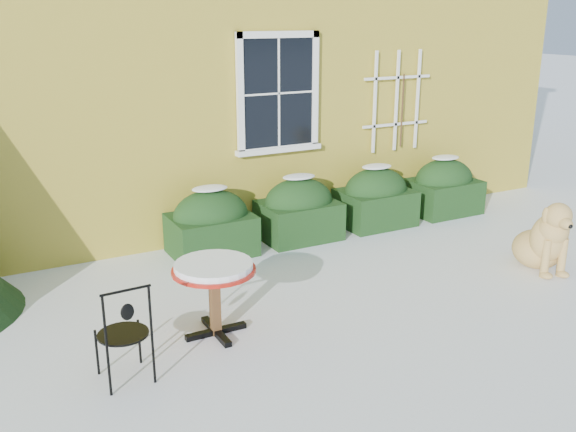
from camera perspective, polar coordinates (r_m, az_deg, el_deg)
ground at (r=6.52m, az=4.22°, el=-9.91°), size 80.00×80.00×0.00m
house at (r=12.28m, az=-14.05°, el=18.00°), size 12.40×8.40×6.40m
hedge_row at (r=9.21m, az=4.49°, el=1.05°), size 4.95×0.80×0.91m
bistro_table at (r=6.18m, az=-6.60°, el=-5.24°), size 0.81×0.81×0.75m
patio_chair_near at (r=5.62m, az=-14.36°, el=-10.02°), size 0.43×0.43×0.91m
dog at (r=8.38m, az=21.88°, el=-2.06°), size 0.76×1.00×0.93m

